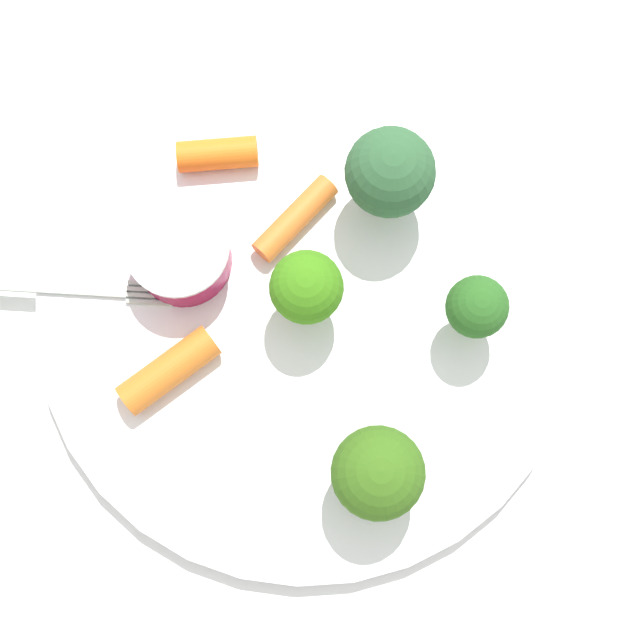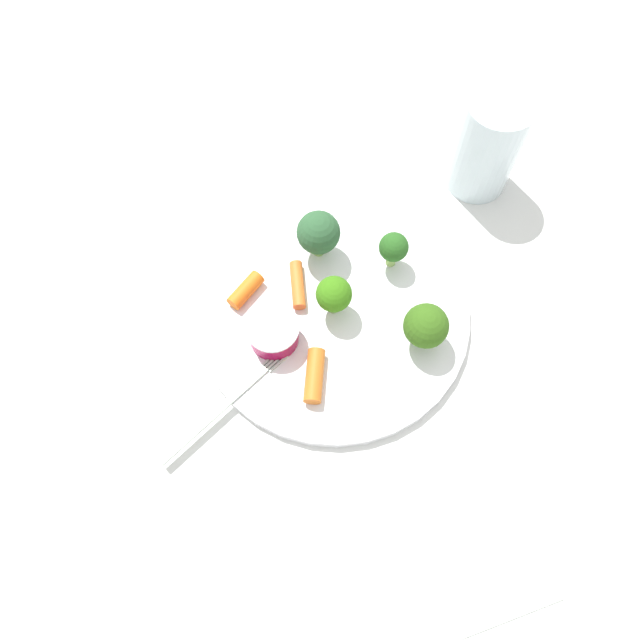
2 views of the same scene
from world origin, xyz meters
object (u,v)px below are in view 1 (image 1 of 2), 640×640
broccoli_floret_1 (303,284)px  carrot_stick_2 (295,218)px  sauce_cup (181,254)px  broccoli_floret_3 (477,308)px  carrot_stick_1 (169,370)px  plate (308,306)px  broccoli_floret_0 (378,473)px  fork (33,286)px  carrot_stick_0 (218,154)px  broccoli_floret_2 (383,168)px

broccoli_floret_1 → carrot_stick_2: size_ratio=0.99×
sauce_cup → carrot_stick_2: bearing=55.9°
broccoli_floret_3 → carrot_stick_1: 0.16m
plate → broccoli_floret_0: broccoli_floret_0 is taller
fork → carrot_stick_0: bearing=72.2°
broccoli_floret_1 → carrot_stick_1: size_ratio=0.98×
broccoli_floret_2 → broccoli_floret_0: bearing=-56.1°
plate → broccoli_floret_2: size_ratio=4.70×
plate → broccoli_floret_1: size_ratio=5.46×
carrot_stick_1 → carrot_stick_2: 0.11m
broccoli_floret_2 → broccoli_floret_1: bearing=-88.9°
plate → broccoli_floret_3: broccoli_floret_3 is taller
broccoli_floret_3 → carrot_stick_2: size_ratio=0.91×
broccoli_floret_3 → plate: bearing=-150.9°
broccoli_floret_0 → fork: broccoli_floret_0 is taller
carrot_stick_0 → carrot_stick_1: size_ratio=0.79×
plate → carrot_stick_2: bearing=134.0°
carrot_stick_1 → fork: bearing=-176.1°
plate → carrot_stick_1: (-0.04, -0.07, 0.01)m
plate → carrot_stick_2: (-0.03, 0.03, 0.01)m
broccoli_floret_2 → fork: 0.20m
broccoli_floret_3 → carrot_stick_0: 0.16m
sauce_cup → broccoli_floret_2: size_ratio=0.87×
broccoli_floret_2 → broccoli_floret_3: (0.08, -0.03, -0.01)m
carrot_stick_0 → carrot_stick_2: bearing=-5.0°
broccoli_floret_0 → broccoli_floret_2: size_ratio=0.92×
broccoli_floret_1 → fork: broccoli_floret_1 is taller
broccoli_floret_1 → carrot_stick_1: (-0.03, -0.07, -0.02)m
fork → carrot_stick_2: bearing=50.1°
sauce_cup → carrot_stick_2: sauce_cup is taller
plate → sauce_cup: 0.07m
plate → carrot_stick_1: 0.08m
carrot_stick_0 → fork: (-0.04, -0.12, -0.01)m
broccoli_floret_2 → sauce_cup: bearing=-124.4°
broccoli_floret_2 → fork: bearing=-128.6°
carrot_stick_2 → fork: 0.15m
sauce_cup → carrot_stick_1: (0.03, -0.05, -0.01)m
sauce_cup → broccoli_floret_3: 0.16m
broccoli_floret_3 → carrot_stick_2: bearing=-175.4°
broccoli_floret_3 → fork: (-0.20, -0.12, -0.03)m
broccoli_floret_1 → carrot_stick_1: bearing=-114.6°
plate → fork: fork is taller
carrot_stick_2 → broccoli_floret_0: bearing=-37.6°
broccoli_floret_0 → broccoli_floret_3: (-0.01, 0.10, -0.00)m
broccoli_floret_1 → broccoli_floret_2: 0.07m
broccoli_floret_0 → broccoli_floret_1: size_ratio=1.07×
broccoli_floret_3 → sauce_cup: bearing=-156.7°
carrot_stick_2 → broccoli_floret_3: bearing=4.6°
plate → broccoli_floret_0: bearing=-33.7°
carrot_stick_0 → fork: size_ratio=0.30×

